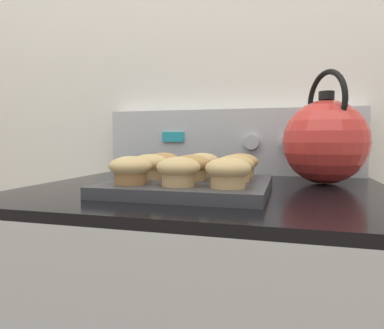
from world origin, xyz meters
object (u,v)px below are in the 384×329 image
(muffin_r1_c0, at_px, (150,166))
(muffin_r2_c2, at_px, (240,164))
(muffin_r2_c1, at_px, (202,164))
(muffin_r0_c1, at_px, (178,170))
(muffin_pan, at_px, (191,185))
(muffin_r1_c1, at_px, (192,167))
(muffin_r1_c2, at_px, (234,168))
(muffin_r0_c0, at_px, (131,169))
(muffin_r2_c0, at_px, (164,163))
(tea_kettle, at_px, (325,140))
(muffin_r0_c2, at_px, (228,172))

(muffin_r1_c0, bearing_deg, muffin_r2_c2, 27.31)
(muffin_r2_c1, bearing_deg, muffin_r0_c1, -89.84)
(muffin_pan, distance_m, muffin_r1_c1, 0.04)
(muffin_r1_c2, relative_size, muffin_r2_c2, 1.00)
(muffin_r0_c0, distance_m, muffin_r1_c0, 0.09)
(muffin_r1_c2, height_order, muffin_r2_c0, same)
(muffin_r2_c2, bearing_deg, muffin_r2_c0, -179.28)
(muffin_pan, bearing_deg, muffin_r1_c0, -178.69)
(muffin_pan, bearing_deg, muffin_r2_c1, 88.95)
(muffin_r0_c1, xyz_separation_m, muffin_r2_c2, (0.09, 0.18, 0.00))
(muffin_pan, height_order, tea_kettle, tea_kettle)
(muffin_r0_c1, xyz_separation_m, muffin_r2_c1, (-0.00, 0.18, 0.00))
(muffin_r2_c0, bearing_deg, muffin_r0_c2, -44.38)
(muffin_r0_c0, height_order, muffin_r2_c2, same)
(muffin_r0_c0, height_order, muffin_r0_c2, same)
(muffin_r0_c2, relative_size, muffin_r2_c0, 1.00)
(muffin_r1_c0, bearing_deg, muffin_r2_c0, 91.28)
(muffin_r1_c2, bearing_deg, muffin_r2_c1, 134.28)
(muffin_pan, relative_size, muffin_r1_c0, 3.95)
(muffin_r0_c2, xyz_separation_m, muffin_r2_c0, (-0.18, 0.18, 0.00))
(muffin_r2_c1, xyz_separation_m, tea_kettle, (0.27, 0.10, 0.05))
(muffin_r2_c1, bearing_deg, muffin_r1_c1, -90.07)
(muffin_r0_c2, height_order, muffin_r1_c0, same)
(muffin_r0_c0, xyz_separation_m, muffin_r1_c1, (0.09, 0.09, 0.00))
(tea_kettle, bearing_deg, muffin_r1_c0, -151.95)
(muffin_r0_c0, bearing_deg, muffin_r1_c0, 89.04)
(muffin_r1_c2, xyz_separation_m, tea_kettle, (0.19, 0.19, 0.05))
(muffin_r1_c1, relative_size, muffin_r2_c0, 1.00)
(tea_kettle, bearing_deg, muffin_r1_c2, -133.81)
(muffin_r1_c1, height_order, tea_kettle, tea_kettle)
(muffin_r2_c2, relative_size, tea_kettle, 0.30)
(muffin_pan, bearing_deg, muffin_r0_c0, -135.07)
(muffin_pan, xyz_separation_m, muffin_r0_c2, (0.09, -0.09, 0.04))
(muffin_r1_c2, xyz_separation_m, muffin_r2_c0, (-0.18, 0.09, 0.00))
(muffin_r2_c2, bearing_deg, muffin_r0_c1, -115.50)
(muffin_pan, bearing_deg, muffin_r2_c0, 136.28)
(muffin_r0_c0, relative_size, muffin_r1_c2, 1.00)
(muffin_r1_c1, bearing_deg, muffin_r1_c2, 0.85)
(muffin_r2_c0, bearing_deg, muffin_r1_c1, -44.02)
(muffin_r2_c0, height_order, tea_kettle, tea_kettle)
(muffin_r1_c0, distance_m, muffin_r2_c0, 0.09)
(muffin_r1_c0, bearing_deg, muffin_r2_c1, 44.55)
(muffin_r0_c2, xyz_separation_m, muffin_r1_c1, (-0.09, 0.09, 0.00))
(muffin_r1_c1, relative_size, muffin_r2_c1, 1.00)
(muffin_r0_c1, relative_size, muffin_r2_c0, 1.00)
(muffin_r0_c0, distance_m, muffin_r0_c2, 0.18)
(muffin_r1_c2, bearing_deg, muffin_r1_c0, -179.69)
(muffin_r2_c0, xyz_separation_m, tea_kettle, (0.37, 0.10, 0.05))
(muffin_r0_c0, xyz_separation_m, muffin_r1_c2, (0.18, 0.09, 0.00))
(muffin_r0_c0, relative_size, muffin_r2_c0, 1.00)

